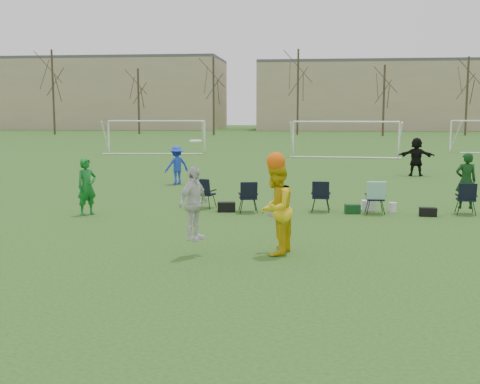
# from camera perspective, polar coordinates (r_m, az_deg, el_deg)

# --- Properties ---
(ground) EXTENTS (260.00, 260.00, 0.00)m
(ground) POSITION_cam_1_polar(r_m,az_deg,el_deg) (11.17, -0.83, -8.43)
(ground) COLOR #264B17
(ground) RESTS_ON ground
(fielder_green_near) EXTENTS (0.71, 0.74, 1.72)m
(fielder_green_near) POSITION_cam_1_polar(r_m,az_deg,el_deg) (18.62, -14.32, 0.50)
(fielder_green_near) COLOR #126823
(fielder_green_near) RESTS_ON ground
(fielder_blue) EXTENTS (1.22, 1.13, 1.65)m
(fielder_blue) POSITION_cam_1_polar(r_m,az_deg,el_deg) (25.85, -6.02, 2.55)
(fielder_blue) COLOR #1A38C8
(fielder_blue) RESTS_ON ground
(fielder_black) EXTENTS (1.79, 0.83, 1.86)m
(fielder_black) POSITION_cam_1_polar(r_m,az_deg,el_deg) (30.33, 16.37, 3.23)
(fielder_black) COLOR black
(fielder_black) RESTS_ON ground
(center_contest) EXTENTS (2.60, 1.41, 2.50)m
(center_contest) POSITION_cam_1_polar(r_m,az_deg,el_deg) (12.95, 1.29, -1.33)
(center_contest) COLOR silver
(center_contest) RESTS_ON ground
(sideline_setup) EXTENTS (8.76, 1.66, 1.87)m
(sideline_setup) POSITION_cam_1_polar(r_m,az_deg,el_deg) (18.86, 10.26, -0.24)
(sideline_setup) COLOR #0E3511
(sideline_setup) RESTS_ON ground
(goal_left) EXTENTS (7.39, 0.76, 2.46)m
(goal_left) POSITION_cam_1_polar(r_m,az_deg,el_deg) (46.09, -7.93, 6.10)
(goal_left) COLOR white
(goal_left) RESTS_ON ground
(goal_mid) EXTENTS (7.40, 0.63, 2.46)m
(goal_mid) POSITION_cam_1_polar(r_m,az_deg,el_deg) (42.75, 9.98, 5.94)
(goal_mid) COLOR white
(goal_mid) RESTS_ON ground
(tree_line) EXTENTS (110.28, 3.28, 11.40)m
(tree_line) POSITION_cam_1_polar(r_m,az_deg,el_deg) (80.53, 5.65, 9.01)
(tree_line) COLOR #382B21
(tree_line) RESTS_ON ground
(building_row) EXTENTS (126.00, 16.00, 13.00)m
(building_row) POSITION_cam_1_polar(r_m,az_deg,el_deg) (106.83, 9.38, 9.07)
(building_row) COLOR tan
(building_row) RESTS_ON ground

